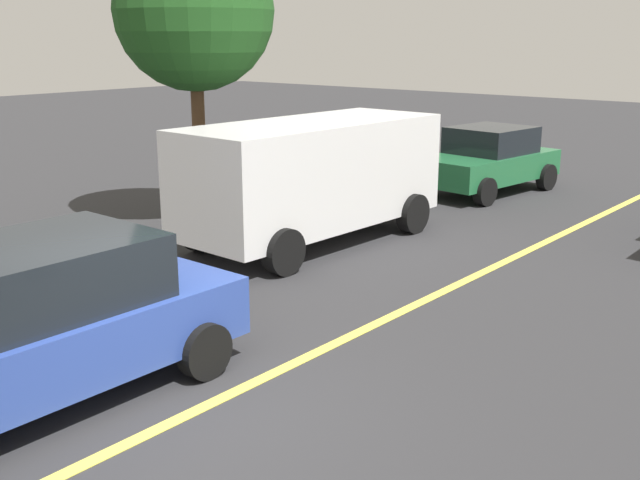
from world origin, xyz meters
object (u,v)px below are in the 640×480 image
at_px(tree_left_verge, 194,11).
at_px(car_blue_near_curb, 35,323).
at_px(white_van, 311,174).
at_px(car_green_far_lane, 487,159).

bearing_deg(tree_left_verge, car_blue_near_curb, -143.90).
height_order(white_van, car_blue_near_curb, white_van).
xyz_separation_m(car_green_far_lane, tree_left_verge, (-6.42, 2.98, 3.33)).
distance_m(white_van, car_blue_near_curb, 6.79).
bearing_deg(white_van, car_blue_near_curb, -164.04).
height_order(car_green_far_lane, tree_left_verge, tree_left_verge).
bearing_deg(tree_left_verge, car_green_far_lane, -24.86).
bearing_deg(car_green_far_lane, tree_left_verge, 155.14).
xyz_separation_m(white_van, car_blue_near_curb, (-6.51, -1.86, -0.43)).
bearing_deg(white_van, tree_left_verge, 94.18).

